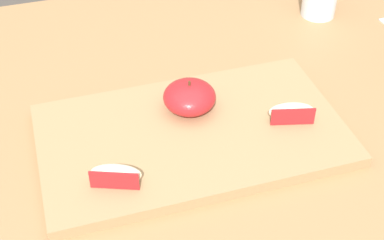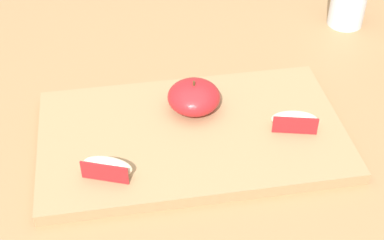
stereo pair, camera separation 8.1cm
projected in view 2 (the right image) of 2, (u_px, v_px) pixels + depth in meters
name	position (u px, v px, depth m)	size (l,w,h in m)	color
dining_table	(192.00, 156.00, 0.95)	(1.37, 0.88, 0.76)	#9E754C
cutting_board	(192.00, 135.00, 0.83)	(0.45, 0.26, 0.02)	#A37F56
apple_half_skin_up	(191.00, 97.00, 0.85)	(0.08, 0.08, 0.05)	#B21E23
apple_wedge_middle	(107.00, 167.00, 0.74)	(0.07, 0.05, 0.03)	beige
apple_wedge_front	(295.00, 120.00, 0.82)	(0.07, 0.04, 0.03)	beige
drinking_glass_water	(349.00, 0.00, 1.06)	(0.07, 0.07, 0.10)	silver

